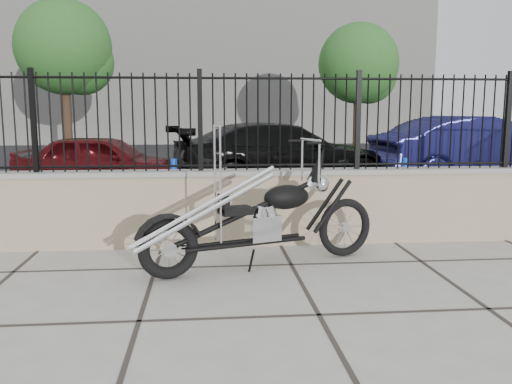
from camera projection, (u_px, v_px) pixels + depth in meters
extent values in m
plane|color=#99968E|center=(319.00, 315.00, 4.57)|extent=(90.00, 90.00, 0.00)
plane|color=black|center=(236.00, 165.00, 16.87)|extent=(30.00, 30.00, 0.00)
cube|color=gray|center=(280.00, 207.00, 6.96)|extent=(14.00, 0.36, 0.96)
cube|color=black|center=(280.00, 122.00, 6.80)|extent=(14.00, 0.08, 1.20)
cube|color=beige|center=(222.00, 67.00, 30.05)|extent=(22.00, 6.00, 8.00)
imported|color=#470A0D|center=(104.00, 163.00, 11.21)|extent=(3.76, 1.93, 1.22)
imported|color=black|center=(282.00, 155.00, 12.03)|extent=(5.24, 3.08, 1.43)
imported|color=#10103A|center=(476.00, 150.00, 12.42)|extent=(4.88, 2.09, 1.56)
cylinder|color=blue|center=(174.00, 186.00, 8.94)|extent=(0.14, 0.14, 0.91)
cylinder|color=#0C15C1|center=(404.00, 182.00, 9.63)|extent=(0.12, 0.12, 0.86)
cylinder|color=#382619|center=(67.00, 111.00, 20.31)|extent=(0.33, 0.33, 3.29)
sphere|color=#336927|center=(63.00, 42.00, 19.93)|extent=(3.51, 3.51, 3.51)
cylinder|color=#382619|center=(357.00, 117.00, 20.60)|extent=(0.28, 0.28, 2.81)
sphere|color=#306726|center=(359.00, 59.00, 20.27)|extent=(3.00, 3.00, 3.00)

